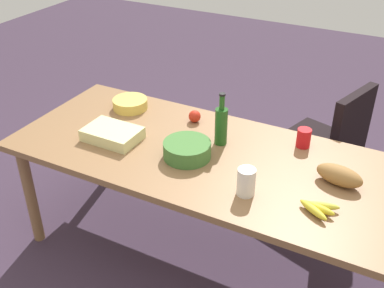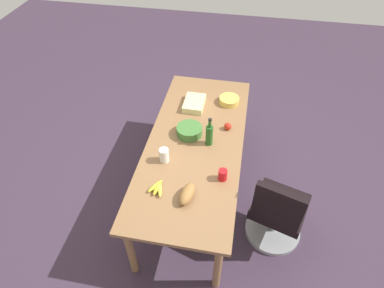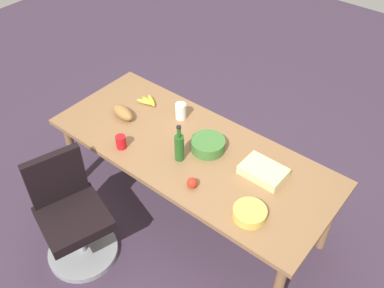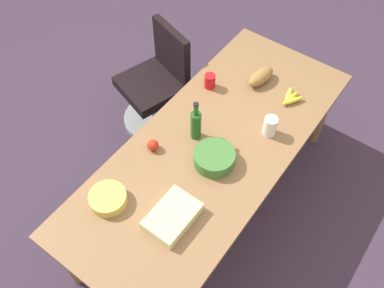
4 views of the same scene
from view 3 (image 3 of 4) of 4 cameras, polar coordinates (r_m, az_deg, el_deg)
name	(u,v)px [view 3 (image 3 of 4)]	position (r m, az deg, el deg)	size (l,w,h in m)	color
ground_plane	(191,211)	(3.87, -0.10, -8.89)	(10.00, 10.00, 0.00)	#3C2C3E
conference_table	(191,156)	(3.36, -0.11, -1.55)	(2.30, 0.95, 0.76)	olive
office_chair	(73,221)	(3.46, -15.55, -9.83)	(0.60, 0.60, 0.93)	gray
wine_bottle	(179,147)	(3.16, -1.75, -0.34)	(0.09, 0.09, 0.32)	#20531B
bread_loaf	(123,112)	(3.63, -9.20, 4.19)	(0.24, 0.11, 0.10)	olive
mayo_jar	(181,111)	(3.56, -1.51, 4.40)	(0.09, 0.09, 0.14)	white
chip_bowl	(250,213)	(2.87, 7.69, -9.11)	(0.23, 0.23, 0.07)	gold
red_solo_cup	(121,142)	(3.34, -9.44, 0.27)	(0.08, 0.08, 0.11)	red
salad_bowl	(208,145)	(3.28, 2.16, -0.10)	(0.26, 0.26, 0.09)	#3E7131
banana_bunch	(149,101)	(3.77, -5.81, 5.68)	(0.19, 0.15, 0.04)	yellow
sheet_cake	(263,171)	(3.14, 9.49, -3.60)	(0.32, 0.22, 0.07)	beige
apple_red	(192,183)	(3.01, 0.01, -5.20)	(0.08, 0.08, 0.08)	red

